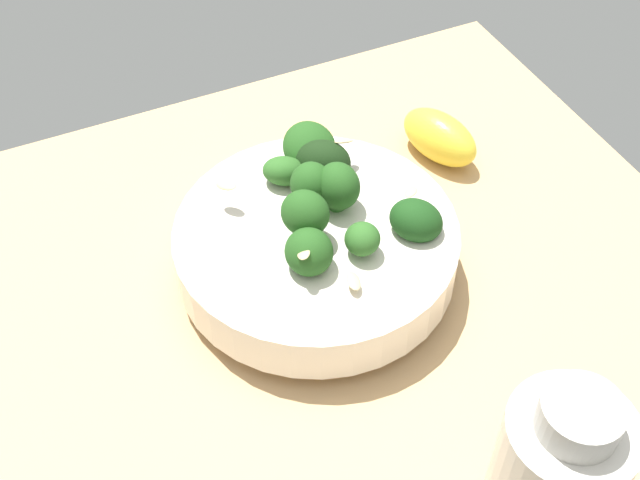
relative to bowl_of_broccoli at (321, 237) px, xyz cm
name	(u,v)px	position (x,y,z in cm)	size (l,w,h in cm)	color
ground_plane	(347,338)	(0.62, 6.25, -5.73)	(65.77, 65.77, 3.66)	tan
bowl_of_broccoli	(321,237)	(0.00, 0.00, 0.00)	(22.89, 22.89, 10.70)	silver
lemon_wedge	(440,137)	(-16.18, -8.25, -1.55)	(8.25, 4.24, 4.69)	yellow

